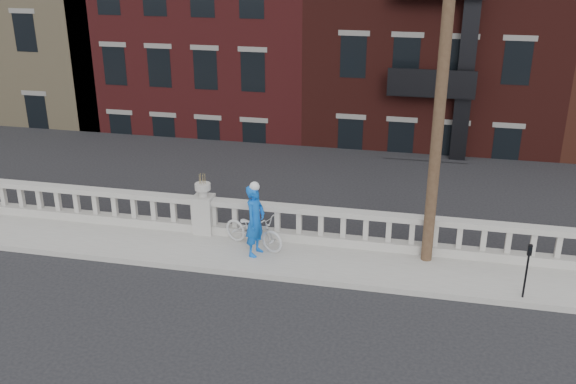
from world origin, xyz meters
name	(u,v)px	position (x,y,z in m)	size (l,w,h in m)	color
ground	(148,309)	(0.00, 0.00, 0.00)	(120.00, 120.00, 0.00)	black
sidewalk	(194,249)	(0.00, 3.00, 0.07)	(32.00, 2.20, 0.15)	gray
balustrade	(204,216)	(0.00, 3.95, 0.64)	(28.00, 0.34, 1.03)	gray
planter_pedestal	(204,210)	(0.00, 3.95, 0.83)	(0.55, 0.55, 1.76)	gray
lower_level	(331,43)	(0.56, 23.04, 2.63)	(80.00, 44.00, 20.80)	#605E59
utility_pole	(444,64)	(6.20, 3.60, 5.24)	(1.60, 0.28, 10.00)	#422D1E
parking_meter_d	(527,265)	(8.44, 2.15, 1.00)	(0.10, 0.09, 1.36)	black
bicycle	(254,230)	(1.61, 3.35, 0.64)	(0.65, 1.88, 0.99)	beige
cyclist	(255,221)	(1.78, 2.94, 1.12)	(0.71, 0.46, 1.93)	blue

